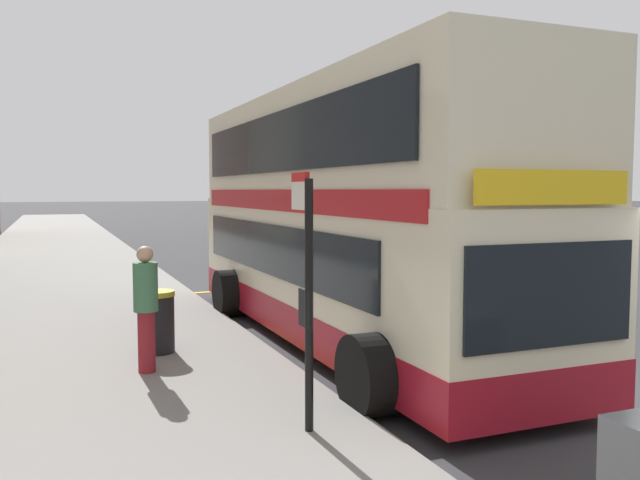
{
  "coord_description": "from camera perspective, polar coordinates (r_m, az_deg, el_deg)",
  "views": [
    {
      "loc": [
        -7.25,
        -5.24,
        2.69
      ],
      "look_at": [
        -2.59,
        6.16,
        1.76
      ],
      "focal_mm": 36.98,
      "sensor_mm": 36.0,
      "label": 1
    }
  ],
  "objects": [
    {
      "name": "pavement_near",
      "position": [
        37.33,
        -21.77,
        -0.02
      ],
      "size": [
        6.0,
        76.0,
        0.14
      ],
      "primitive_type": "cube",
      "color": "gray",
      "rests_on": "ground"
    },
    {
      "name": "pedestrian_waiting_near_sign",
      "position": [
        9.54,
        -14.84,
        -5.33
      ],
      "size": [
        0.34,
        0.34,
        1.78
      ],
      "color": "maroon",
      "rests_on": "pavement_near"
    },
    {
      "name": "parked_car_silver_far",
      "position": [
        37.35,
        -3.22,
        1.41
      ],
      "size": [
        2.09,
        4.2,
        1.62
      ],
      "rotation": [
        0.0,
        0.0,
        3.18
      ],
      "color": "#B2B5BA",
      "rests_on": "ground"
    },
    {
      "name": "bus_bay_markings",
      "position": [
        11.82,
        1.72,
        -8.8
      ],
      "size": [
        2.85,
        13.27,
        0.01
      ],
      "color": "gold",
      "rests_on": "ground"
    },
    {
      "name": "double_decker_bus",
      "position": [
        11.74,
        1.93,
        1.26
      ],
      "size": [
        3.19,
        10.68,
        4.4
      ],
      "color": "beige",
      "rests_on": "ground"
    },
    {
      "name": "ground_plane",
      "position": [
        38.03,
        -11.16,
        0.18
      ],
      "size": [
        260.0,
        260.0,
        0.0
      ],
      "primitive_type": "plane",
      "color": "#333335"
    },
    {
      "name": "bus_stop_sign",
      "position": [
        6.96,
        -1.19,
        -3.46
      ],
      "size": [
        0.09,
        0.51,
        2.74
      ],
      "color": "black",
      "rests_on": "pavement_near"
    },
    {
      "name": "litter_bin",
      "position": [
        10.73,
        -13.93,
        -6.86
      ],
      "size": [
        0.57,
        0.57,
        0.98
      ],
      "color": "black",
      "rests_on": "pavement_near"
    }
  ]
}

